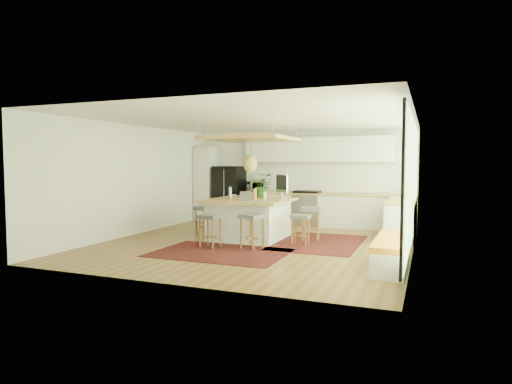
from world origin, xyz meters
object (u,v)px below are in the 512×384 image
at_px(stool_near_left, 210,230).
at_px(island_plant, 263,188).
at_px(stool_left_side, 206,221).
at_px(island, 249,219).
at_px(stool_right_front, 300,229).
at_px(monitor, 282,188).
at_px(fridge, 230,191).
at_px(microwave, 256,185).
at_px(laptop, 243,195).
at_px(stool_right_back, 311,225).
at_px(stool_near_right, 252,232).

relative_size(stool_near_left, island_plant, 1.18).
distance_m(stool_near_left, stool_left_side, 1.52).
bearing_deg(stool_near_left, island, 74.65).
bearing_deg(stool_right_front, monitor, 131.86).
xyz_separation_m(stool_near_left, stool_left_side, (-0.80, 1.29, 0.00)).
bearing_deg(island, fridge, 123.50).
distance_m(microwave, island_plant, 2.16).
distance_m(stool_near_left, microwave, 3.99).
height_order(microwave, island_plant, island_plant).
distance_m(stool_right_front, stool_left_side, 2.52).
bearing_deg(laptop, island_plant, 92.20).
height_order(laptop, island_plant, island_plant).
xyz_separation_m(stool_right_front, laptop, (-1.30, -0.09, 0.70)).
bearing_deg(stool_near_left, laptop, 65.63).
height_order(fridge, stool_right_back, fridge).
xyz_separation_m(stool_right_front, island_plant, (-1.24, 1.00, 0.80)).
xyz_separation_m(island, monitor, (0.66, 0.40, 0.72)).
distance_m(monitor, microwave, 2.66).
distance_m(island, microwave, 2.80).
bearing_deg(stool_near_left, stool_near_right, 10.67).
distance_m(stool_right_back, microwave, 3.26).
bearing_deg(stool_near_right, stool_right_back, 59.92).
height_order(stool_near_right, laptop, laptop).
height_order(island, stool_left_side, island).
distance_m(fridge, monitor, 3.30).
relative_size(fridge, stool_right_back, 2.23).
relative_size(island, monitor, 2.94).
relative_size(fridge, island, 0.91).
distance_m(fridge, stool_near_left, 4.22).
bearing_deg(stool_right_back, monitor, 175.47).
xyz_separation_m(stool_right_back, monitor, (-0.72, 0.06, 0.83)).
relative_size(laptop, island_plant, 0.52).
bearing_deg(fridge, laptop, -56.26).
height_order(stool_near_left, stool_left_side, stool_left_side).
relative_size(laptop, microwave, 0.55).
bearing_deg(monitor, island_plant, -156.42).
height_order(stool_near_right, monitor, monitor).
bearing_deg(microwave, island_plant, -81.94).
bearing_deg(stool_near_left, stool_left_side, 121.78).
height_order(stool_near_left, microwave, microwave).
bearing_deg(island, stool_right_back, 14.06).
relative_size(fridge, island_plant, 2.86).
bearing_deg(stool_right_back, stool_right_front, -94.01).
height_order(island, stool_right_front, island).
height_order(stool_near_left, stool_near_right, stool_near_right).
bearing_deg(monitor, stool_near_left, -73.23).
distance_m(laptop, microwave, 3.16).
bearing_deg(fridge, stool_right_front, -40.43).
bearing_deg(stool_near_right, stool_near_left, -169.33).
xyz_separation_m(stool_right_front, stool_left_side, (-2.49, 0.34, 0.00)).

